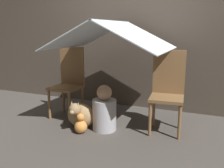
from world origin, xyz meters
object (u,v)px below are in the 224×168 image
object	(u,v)px
chair_right	(168,89)
person_front	(104,111)
chair_left	(69,80)
dog	(80,115)

from	to	relation	value
chair_right	person_front	xyz separation A→B (m)	(-0.71, -0.30, -0.28)
chair_left	chair_right	xyz separation A→B (m)	(1.39, -0.00, 0.00)
chair_right	chair_left	bearing A→B (deg)	174.23
person_front	dog	bearing A→B (deg)	-170.08
chair_left	person_front	distance (m)	0.80
chair_left	dog	world-z (taller)	chair_left
chair_right	person_front	world-z (taller)	chair_right
chair_right	dog	size ratio (longest dim) A/B	2.63
chair_right	person_front	bearing A→B (deg)	-163.03
chair_left	dog	size ratio (longest dim) A/B	2.63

